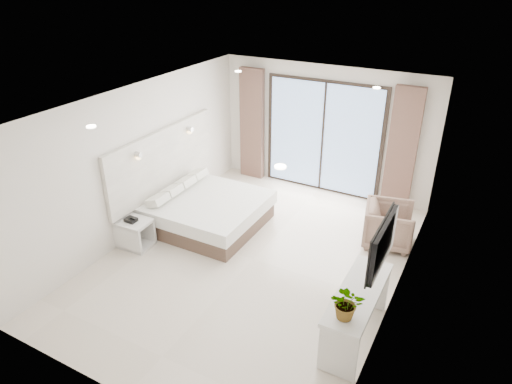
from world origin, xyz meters
TOP-DOWN VIEW (x-y plane):
  - ground at (0.00, 0.00)m, footprint 6.20×6.20m
  - room_shell at (-0.20, 0.79)m, footprint 4.62×6.22m
  - bed at (-1.32, 0.59)m, footprint 1.98×1.89m
  - nightstand at (-2.02, -0.62)m, footprint 0.58×0.48m
  - phone at (-2.04, -0.65)m, footprint 0.20×0.16m
  - console_desk at (2.04, -0.92)m, footprint 0.49×1.58m
  - plant at (2.04, -1.46)m, footprint 0.50×0.53m
  - armchair at (1.85, 1.56)m, footprint 0.92×0.95m

SIDE VIEW (x-z plane):
  - ground at x=0.00m, z-range 0.00..0.00m
  - nightstand at x=-2.02m, z-range 0.00..0.51m
  - bed at x=-1.32m, z-range -0.05..0.64m
  - armchair at x=1.85m, z-range 0.00..0.83m
  - phone at x=-2.04m, z-range 0.51..0.58m
  - console_desk at x=2.04m, z-range 0.18..0.95m
  - plant at x=2.04m, z-range 0.77..1.11m
  - room_shell at x=-0.20m, z-range 0.22..2.94m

